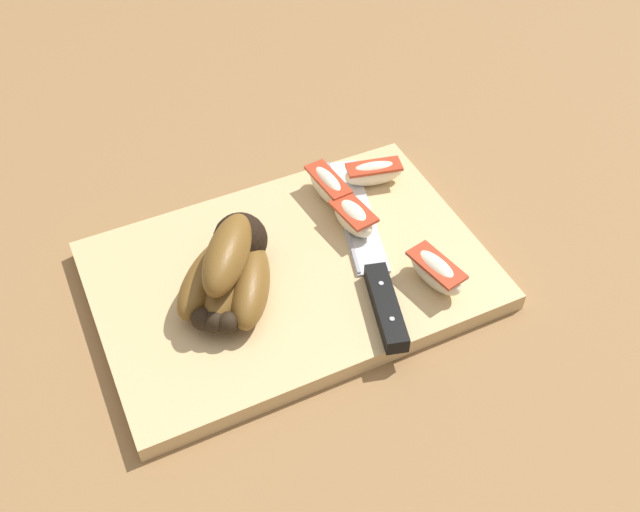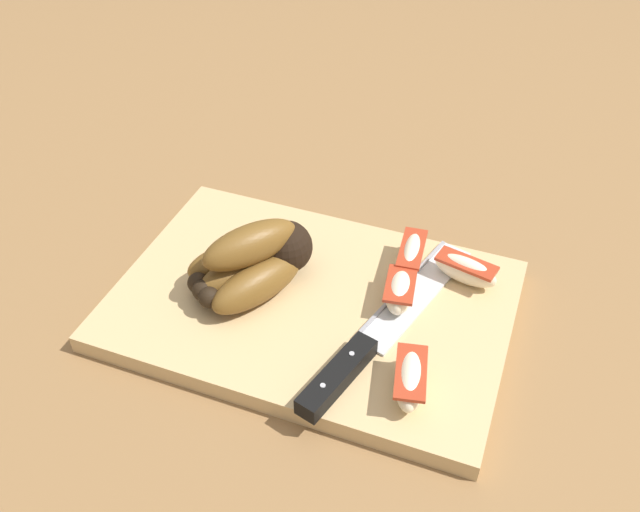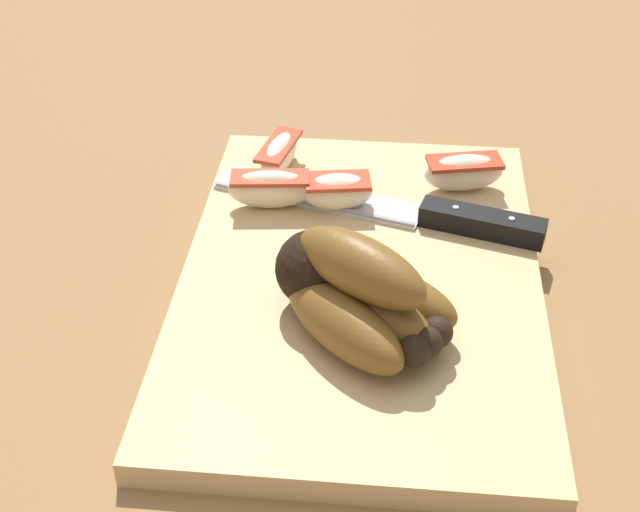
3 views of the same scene
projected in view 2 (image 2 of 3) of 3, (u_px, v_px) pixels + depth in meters
The scene contains 8 objects.
ground_plane at pixel (314, 307), 0.73m from camera, with size 6.00×6.00×0.00m, color olive.
cutting_board at pixel (313, 305), 0.72m from camera, with size 0.40×0.27×0.02m, color tan.
banana_bunch at pixel (254, 262), 0.71m from camera, with size 0.13×0.14×0.08m.
chefs_knife at pixel (366, 345), 0.66m from camera, with size 0.10×0.28×0.02m.
apple_wedge_near at pixel (411, 256), 0.73m from camera, with size 0.03×0.07×0.03m.
apple_wedge_middle at pixel (400, 291), 0.70m from camera, with size 0.04×0.06×0.03m.
apple_wedge_far at pixel (410, 379), 0.61m from camera, with size 0.04×0.07×0.03m.
apple_wedge_extra at pixel (466, 270), 0.72m from camera, with size 0.07×0.04×0.03m.
Camera 2 is at (-0.19, 0.48, 0.52)m, focal length 38.95 mm.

